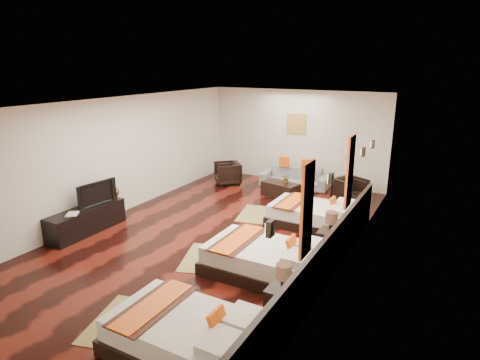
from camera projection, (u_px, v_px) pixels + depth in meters
The scene contains 30 objects.
floor at pixel (212, 236), 8.60m from camera, with size 5.50×9.50×0.01m, color black.
ceiling at pixel (209, 103), 7.82m from camera, with size 5.50×9.50×0.01m, color white.
back_wall at pixel (296, 137), 12.20m from camera, with size 5.50×0.01×2.80m, color silver.
left_wall at pixel (113, 158), 9.49m from camera, with size 0.01×9.50×2.80m, color silver.
right_wall at pixel (345, 193), 6.93m from camera, with size 0.01×9.50×2.80m, color silver.
headboard_panel at pixel (325, 262), 6.55m from camera, with size 0.08×6.60×0.90m, color black.
bed_near at pixel (188, 335), 5.06m from camera, with size 2.00×1.26×0.76m.
bed_mid at pixel (267, 259), 7.00m from camera, with size 2.08×1.31×0.79m.
bed_far at pixel (314, 215), 9.11m from camera, with size 1.93×1.21×0.73m.
nightstand_a at pixel (283, 299), 5.77m from camera, with size 0.43×0.43×0.85m.
nightstand_b at pixel (330, 240), 7.68m from camera, with size 0.44×0.44×0.87m.
jute_mat_near at pixel (121, 321), 5.75m from camera, with size 0.75×1.20×0.01m, color olive.
jute_mat_mid at pixel (204, 258), 7.62m from camera, with size 0.75×1.20×0.01m, color olive.
jute_mat_far at pixel (256, 214), 9.84m from camera, with size 0.75×1.20×0.01m, color olive.
tv_console at pixel (87, 220), 8.74m from camera, with size 0.50×1.80×0.55m, color black.
tv at pixel (95, 193), 8.77m from camera, with size 0.95×0.12×0.55m, color black.
book at pixel (66, 214), 8.26m from camera, with size 0.23×0.31×0.03m, color black.
figurine at pixel (111, 190), 9.25m from camera, with size 0.37×0.37×0.38m, color brown.
sofa at pixel (295, 177), 11.95m from camera, with size 1.98×0.77×0.58m, color slate.
armchair_left at pixel (228, 173), 12.22m from camera, with size 0.72×0.74×0.67m, color black.
armchair_right at pixel (350, 190), 10.61m from camera, with size 0.71×0.73×0.66m, color black.
coffee_table at pixel (280, 190), 11.09m from camera, with size 1.00×0.50×0.40m, color black.
table_plant at pixel (286, 179), 10.96m from camera, with size 0.23×0.20×0.25m, color #275C1E.
orange_panel_a at pixel (307, 210), 5.26m from camera, with size 0.04×0.40×1.30m, color #D86014.
orange_panel_b at pixel (350, 172), 7.11m from camera, with size 0.04×0.40×1.30m, color #D86014.
sconce_near at pixel (270, 228), 4.31m from camera, with size 0.07×0.12×0.18m.
sconce_mid at pixel (331, 179), 6.16m from camera, with size 0.07×0.12×0.18m.
sconce_far at pixel (363, 152), 8.01m from camera, with size 0.07×0.12×0.18m.
sconce_lounge at pixel (373, 144), 8.76m from camera, with size 0.07×0.12×0.18m.
gold_artwork at pixel (296, 124), 12.07m from camera, with size 0.60×0.04×0.60m, color #AD873F.
Camera 1 is at (4.36, -6.65, 3.55)m, focal length 30.21 mm.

